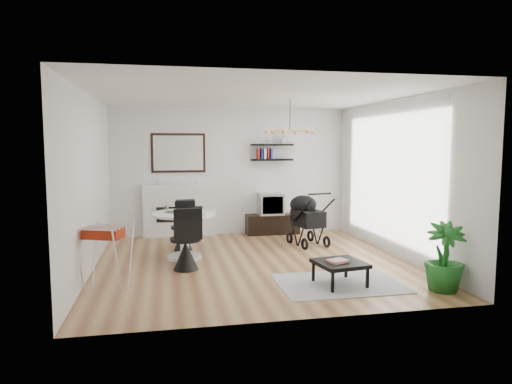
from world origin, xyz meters
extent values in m
plane|color=brown|center=(0.00, 0.00, 0.00)|extent=(5.00, 5.00, 0.00)
plane|color=white|center=(0.00, 0.00, 2.70)|extent=(5.00, 5.00, 0.00)
plane|color=white|center=(0.00, 2.50, 1.35)|extent=(5.00, 0.00, 5.00)
plane|color=white|center=(-2.50, 0.00, 1.35)|extent=(0.00, 5.00, 5.00)
plane|color=white|center=(2.50, 0.00, 1.35)|extent=(0.00, 5.00, 5.00)
cube|color=white|center=(2.40, 0.20, 1.35)|extent=(0.04, 3.60, 2.60)
cube|color=white|center=(-1.10, 2.42, 0.55)|extent=(1.50, 0.15, 1.10)
cube|color=black|center=(-1.10, 2.36, 0.48)|extent=(0.95, 0.06, 0.32)
cube|color=black|center=(-1.10, 2.48, 1.75)|extent=(1.12, 0.03, 0.82)
cube|color=white|center=(-1.10, 2.46, 1.75)|extent=(1.02, 0.01, 0.72)
cube|color=black|center=(0.88, 2.37, 1.60)|extent=(0.90, 0.25, 0.04)
cube|color=black|center=(0.88, 2.37, 1.92)|extent=(0.90, 0.25, 0.04)
cube|color=black|center=(0.88, 2.29, 0.21)|extent=(1.13, 0.40, 0.42)
cube|color=#B6B6B8|center=(0.83, 2.29, 0.65)|extent=(0.52, 0.46, 0.46)
cube|color=black|center=(0.83, 2.07, 0.65)|extent=(0.45, 0.01, 0.37)
cylinder|color=white|center=(-1.08, 0.49, 0.03)|extent=(0.58, 0.58, 0.06)
cylinder|color=white|center=(-1.08, 0.49, 0.40)|extent=(0.14, 0.14, 0.68)
cylinder|color=white|center=(-1.08, 0.49, 0.77)|extent=(1.08, 1.08, 0.04)
imported|color=black|center=(-1.20, 0.46, 0.80)|extent=(0.33, 0.22, 0.03)
cube|color=black|center=(-1.05, 0.69, 0.88)|extent=(0.32, 0.20, 0.19)
cube|color=beige|center=(-0.89, 0.34, 0.79)|extent=(0.45, 0.41, 0.01)
cylinder|color=white|center=(-1.37, 0.61, 0.84)|extent=(0.07, 0.07, 0.11)
cylinder|color=black|center=(-1.09, 1.10, 0.43)|extent=(0.42, 0.42, 0.05)
cone|color=black|center=(-1.09, 1.10, 0.20)|extent=(0.34, 0.34, 0.40)
cube|color=black|center=(-1.03, 1.28, 0.67)|extent=(0.38, 0.15, 0.43)
cylinder|color=black|center=(-1.09, -0.21, 0.48)|extent=(0.47, 0.47, 0.05)
cone|color=black|center=(-1.09, -0.21, 0.22)|extent=(0.38, 0.38, 0.45)
cube|color=black|center=(-1.06, -0.42, 0.74)|extent=(0.43, 0.11, 0.48)
cube|color=maroon|center=(-2.18, -0.91, 0.76)|extent=(0.56, 0.44, 0.13)
cube|color=black|center=(1.29, 1.10, 0.52)|extent=(0.56, 0.73, 0.30)
ellipsoid|color=black|center=(1.25, 1.29, 0.76)|extent=(0.52, 0.52, 0.37)
cylinder|color=black|center=(1.38, 0.70, 1.03)|extent=(0.47, 0.13, 0.03)
torus|color=black|center=(1.00, 1.35, 0.10)|extent=(0.10, 0.23, 0.23)
torus|color=black|center=(1.46, 1.44, 0.10)|extent=(0.10, 0.23, 0.23)
torus|color=black|center=(1.12, 0.75, 0.10)|extent=(0.10, 0.23, 0.23)
torus|color=black|center=(1.59, 0.85, 0.10)|extent=(0.10, 0.23, 0.23)
cube|color=gray|center=(0.96, -1.35, 0.01)|extent=(1.69, 1.22, 0.01)
cube|color=black|center=(0.95, -1.41, 0.30)|extent=(0.72, 0.72, 0.05)
cube|color=black|center=(0.73, -1.72, 0.14)|extent=(0.04, 0.04, 0.27)
cube|color=black|center=(1.26, -1.63, 0.14)|extent=(0.04, 0.04, 0.27)
cube|color=black|center=(0.65, -1.19, 0.14)|extent=(0.04, 0.04, 0.27)
cube|color=black|center=(1.17, -1.10, 0.14)|extent=(0.04, 0.04, 0.27)
cube|color=#D04B34|center=(0.90, -1.44, 0.35)|extent=(0.30, 0.27, 0.04)
imported|color=#1C631F|center=(2.21, -1.90, 0.46)|extent=(0.64, 0.64, 0.91)
camera|label=1|loc=(-1.37, -7.18, 1.93)|focal=32.00mm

